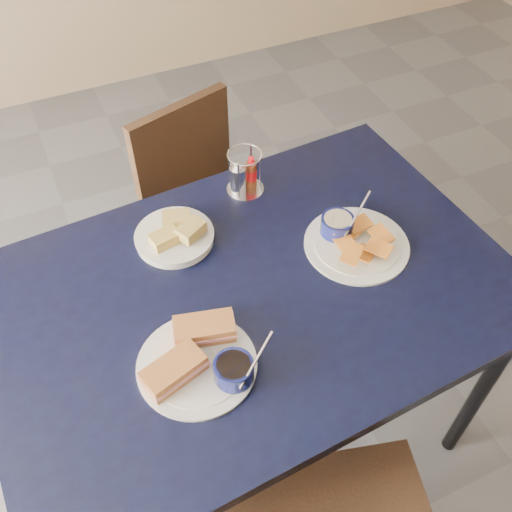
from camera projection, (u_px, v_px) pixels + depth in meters
name	position (u px, v px, depth m)	size (l,w,h in m)	color
ground	(270.00, 468.00, 1.90)	(6.00, 6.00, 0.00)	#4C4C50
dining_table	(252.00, 303.00, 1.49)	(1.38, 0.97, 0.75)	black
chair_far	(207.00, 197.00, 2.08)	(0.48, 0.47, 0.82)	black
sandwich_plate	(201.00, 358.00, 1.28)	(0.30, 0.28, 0.12)	white
plantain_plate	(351.00, 238.00, 1.54)	(0.28, 0.28, 0.12)	white
bread_basket	(176.00, 235.00, 1.54)	(0.21, 0.21, 0.07)	white
condiment_caddy	(243.00, 176.00, 1.65)	(0.11, 0.11, 0.14)	silver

